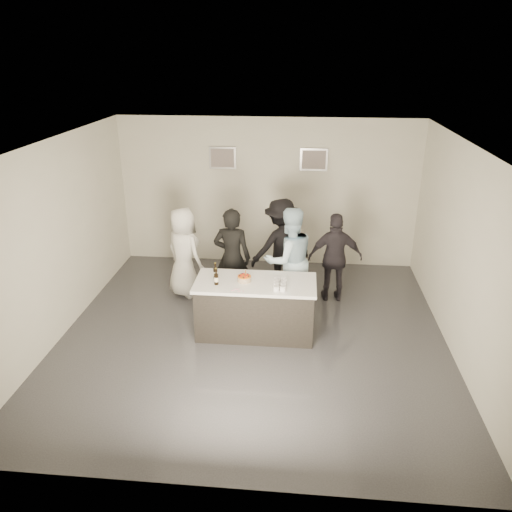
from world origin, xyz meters
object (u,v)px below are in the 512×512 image
at_px(person_guest_right, 335,258).
at_px(bar_counter, 255,307).
at_px(person_guest_left, 184,252).
at_px(person_guest_back, 281,246).
at_px(cake, 244,279).
at_px(person_main_black, 232,258).
at_px(beer_bottle_a, 215,271).
at_px(beer_bottle_b, 216,277).
at_px(person_main_blue, 289,260).

bearing_deg(person_guest_right, bar_counter, 40.44).
bearing_deg(person_guest_left, person_guest_back, -132.83).
distance_m(cake, person_guest_back, 1.64).
relative_size(bar_counter, person_main_black, 1.05).
xyz_separation_m(person_main_black, person_guest_right, (1.77, 0.36, -0.08)).
height_order(person_main_black, person_guest_right, person_main_black).
bearing_deg(person_guest_back, bar_counter, 50.07).
bearing_deg(beer_bottle_a, person_guest_left, 123.26).
distance_m(beer_bottle_a, person_guest_left, 1.44).
bearing_deg(person_guest_back, person_guest_right, 136.11).
xyz_separation_m(beer_bottle_b, person_guest_right, (1.86, 1.44, -0.22)).
xyz_separation_m(person_guest_right, person_guest_back, (-0.96, 0.27, 0.07)).
distance_m(beer_bottle_b, person_guest_left, 1.63).
distance_m(person_main_blue, person_guest_back, 0.73).
xyz_separation_m(cake, beer_bottle_a, (-0.46, 0.05, 0.09)).
xyz_separation_m(bar_counter, cake, (-0.17, -0.00, 0.49)).
xyz_separation_m(person_main_blue, person_guest_right, (0.80, 0.44, -0.11)).
relative_size(person_guest_left, person_guest_right, 1.02).
bearing_deg(cake, beer_bottle_b, -159.62).
distance_m(person_main_black, person_guest_left, 0.97).
distance_m(person_guest_left, person_guest_back, 1.76).
relative_size(person_guest_left, person_guest_back, 0.93).
relative_size(bar_counter, beer_bottle_a, 7.15).
height_order(person_main_black, person_guest_left, person_main_black).
bearing_deg(person_guest_back, cake, 44.24).
relative_size(bar_counter, person_guest_left, 1.13).
distance_m(cake, person_main_blue, 1.08).
height_order(cake, person_main_black, person_main_black).
distance_m(beer_bottle_b, person_main_blue, 1.47).
xyz_separation_m(beer_bottle_b, person_main_blue, (1.07, 1.01, -0.11)).
relative_size(cake, person_guest_right, 0.13).
height_order(cake, beer_bottle_b, beer_bottle_b).
distance_m(person_main_black, person_main_blue, 0.98).
xyz_separation_m(cake, person_guest_right, (1.45, 1.29, -0.13)).
relative_size(bar_counter, person_guest_back, 1.05).
bearing_deg(person_guest_left, cake, 171.59).
height_order(person_guest_left, person_guest_back, person_guest_back).
bearing_deg(beer_bottle_b, person_guest_left, 120.70).
bearing_deg(cake, person_main_black, 108.89).
distance_m(beer_bottle_b, person_main_black, 1.10).
bearing_deg(bar_counter, person_guest_back, 78.27).
distance_m(cake, person_main_black, 0.99).
distance_m(cake, beer_bottle_a, 0.47).
bearing_deg(bar_counter, beer_bottle_a, 175.50).
height_order(person_main_blue, person_guest_right, person_main_blue).
bearing_deg(person_guest_left, person_main_black, -161.76).
bearing_deg(cake, person_guest_left, 134.85).
bearing_deg(bar_counter, person_guest_right, 45.11).
xyz_separation_m(bar_counter, person_guest_back, (0.32, 1.56, 0.43)).
height_order(person_main_blue, person_guest_left, person_main_blue).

